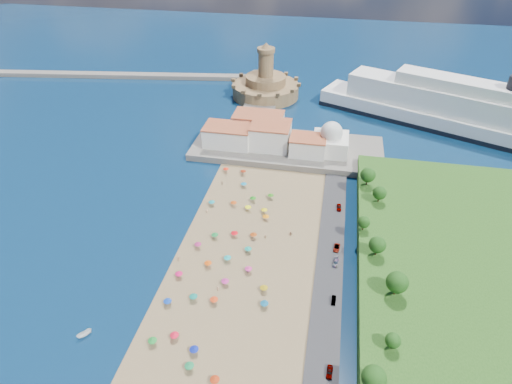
# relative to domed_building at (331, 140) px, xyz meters

# --- Properties ---
(ground) EXTENTS (700.00, 700.00, 0.00)m
(ground) POSITION_rel_domed_building_xyz_m (-30.00, -71.00, -8.97)
(ground) COLOR #071938
(ground) RESTS_ON ground
(terrace) EXTENTS (90.00, 36.00, 3.00)m
(terrace) POSITION_rel_domed_building_xyz_m (-20.00, 2.00, -7.47)
(terrace) COLOR #59544C
(terrace) RESTS_ON ground
(jetty) EXTENTS (18.00, 70.00, 2.40)m
(jetty) POSITION_rel_domed_building_xyz_m (-42.00, 37.00, -7.77)
(jetty) COLOR #59544C
(jetty) RESTS_ON ground
(breakwater) EXTENTS (199.03, 34.77, 2.60)m
(breakwater) POSITION_rel_domed_building_xyz_m (-140.00, 82.00, -7.67)
(breakwater) COLOR #59544C
(breakwater) RESTS_ON ground
(waterfront_buildings) EXTENTS (57.00, 29.00, 11.00)m
(waterfront_buildings) POSITION_rel_domed_building_xyz_m (-33.05, 2.64, -1.10)
(waterfront_buildings) COLOR silver
(waterfront_buildings) RESTS_ON terrace
(domed_building) EXTENTS (16.00, 16.00, 15.00)m
(domed_building) POSITION_rel_domed_building_xyz_m (0.00, 0.00, 0.00)
(domed_building) COLOR silver
(domed_building) RESTS_ON terrace
(fortress) EXTENTS (40.00, 40.00, 32.40)m
(fortress) POSITION_rel_domed_building_xyz_m (-42.00, 67.00, -2.29)
(fortress) COLOR olive
(fortress) RESTS_ON ground
(cruise_ship) EXTENTS (146.28, 79.39, 32.70)m
(cruise_ship) POSITION_rel_domed_building_xyz_m (64.13, 41.24, 0.71)
(cruise_ship) COLOR black
(cruise_ship) RESTS_ON ground
(beach_parasols) EXTENTS (32.49, 117.41, 2.20)m
(beach_parasols) POSITION_rel_domed_building_xyz_m (-30.75, -82.59, -6.83)
(beach_parasols) COLOR gray
(beach_parasols) RESTS_ON beach
(beachgoers) EXTENTS (36.63, 94.72, 1.88)m
(beachgoers) POSITION_rel_domed_building_xyz_m (-31.84, -82.48, -7.86)
(beachgoers) COLOR tan
(beachgoers) RESTS_ON beach
(moored_boats) EXTENTS (10.69, 20.43, 1.66)m
(moored_boats) POSITION_rel_domed_building_xyz_m (-58.79, -120.16, -8.18)
(moored_boats) COLOR white
(moored_boats) RESTS_ON ground
(parked_cars) EXTENTS (2.48, 75.39, 1.44)m
(parked_cars) POSITION_rel_domed_building_xyz_m (6.00, -72.05, -7.63)
(parked_cars) COLOR gray
(parked_cars) RESTS_ON promenade
(hillside_trees) EXTENTS (14.06, 107.17, 8.16)m
(hillside_trees) POSITION_rel_domed_building_xyz_m (18.44, -77.45, 1.34)
(hillside_trees) COLOR #382314
(hillside_trees) RESTS_ON hillside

